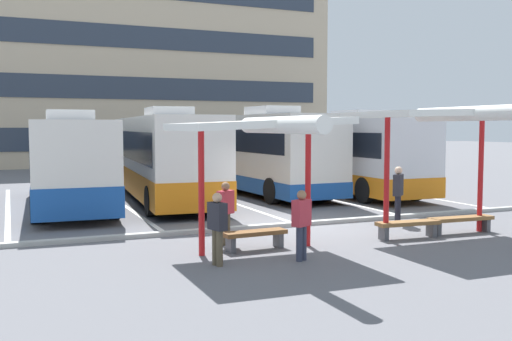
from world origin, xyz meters
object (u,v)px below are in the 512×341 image
bench_1 (408,225)px  waiting_passenger_2 (217,224)px  coach_bus_1 (162,158)px  waiting_shelter_1 (444,116)px  waiting_passenger_1 (398,191)px  coach_bus_3 (343,155)px  waiting_passenger_0 (302,221)px  bench_2 (461,221)px  coach_bus_2 (258,152)px  bench_0 (255,236)px  coach_bus_0 (69,163)px  waiting_passenger_3 (226,209)px  waiting_shelter_0 (261,127)px

bench_1 → waiting_passenger_2: bearing=-170.9°
coach_bus_1 → waiting_shelter_1: coach_bus_1 is taller
waiting_shelter_1 → waiting_passenger_1: 3.09m
coach_bus_3 → waiting_passenger_0: bearing=-125.4°
bench_2 → waiting_passenger_0: 5.69m
coach_bus_3 → waiting_passenger_2: size_ratio=6.77×
coach_bus_2 → waiting_passenger_2: coach_bus_2 is taller
coach_bus_3 → bench_0: bearing=-130.9°
bench_0 → waiting_passenger_1: waiting_passenger_1 is taller
coach_bus_2 → bench_2: 11.43m
coach_bus_0 → waiting_passenger_3: (2.86, -8.82, -0.70)m
coach_bus_2 → waiting_passenger_1: size_ratio=6.33×
coach_bus_3 → waiting_passenger_1: (-2.95, -7.90, -0.66)m
coach_bus_1 → waiting_passenger_3: 9.59m
waiting_passenger_0 → waiting_shelter_0: bearing=114.2°
coach_bus_2 → waiting_passenger_3: bearing=-117.2°
bench_2 → waiting_passenger_2: (-7.36, -0.93, 0.53)m
waiting_shelter_1 → bench_2: 2.98m
coach_bus_2 → bench_1: coach_bus_2 is taller
coach_bus_2 → waiting_shelter_1: size_ratio=2.21×
waiting_passenger_1 → waiting_passenger_2: waiting_passenger_1 is taller
coach_bus_3 → waiting_passenger_1: coach_bus_3 is taller
coach_bus_2 → coach_bus_1: bearing=-171.1°
coach_bus_2 → waiting_shelter_0: coach_bus_2 is taller
coach_bus_1 → waiting_passenger_3: size_ratio=7.84×
waiting_passenger_3 → waiting_passenger_1: bearing=8.6°
coach_bus_1 → waiting_passenger_0: (0.13, -11.78, -0.79)m
bench_0 → waiting_passenger_2: waiting_passenger_2 is taller
bench_2 → waiting_passenger_3: waiting_passenger_3 is taller
coach_bus_0 → coach_bus_3: (11.61, -0.04, 0.09)m
bench_1 → bench_2: (1.80, 0.04, 0.00)m
bench_1 → waiting_passenger_0: size_ratio=1.15×
coach_bus_1 → waiting_shelter_0: bearing=-91.9°
waiting_shelter_1 → waiting_passenger_3: bearing=166.7°
waiting_shelter_1 → waiting_passenger_0: 5.26m
coach_bus_1 → bench_0: coach_bus_1 is taller
waiting_passenger_0 → bench_0: bearing=108.4°
coach_bus_2 → bench_2: size_ratio=5.59×
bench_0 → bench_1: bearing=-3.7°
bench_1 → waiting_passenger_2: waiting_passenger_2 is taller
coach_bus_1 → waiting_passenger_3: (-0.79, -9.52, -0.79)m
coach_bus_0 → waiting_passenger_1: (8.65, -7.94, -0.57)m
coach_bus_1 → bench_0: bearing=-91.9°
bench_0 → waiting_shelter_1: size_ratio=0.32×
waiting_shelter_1 → bench_1: waiting_shelter_1 is taller
coach_bus_0 → bench_1: 12.49m
waiting_passenger_3 → coach_bus_3: bearing=45.1°
coach_bus_1 → waiting_passenger_1: size_ratio=7.05×
waiting_passenger_2 → bench_2: bearing=7.2°
waiting_passenger_3 → waiting_passenger_0: bearing=-67.9°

